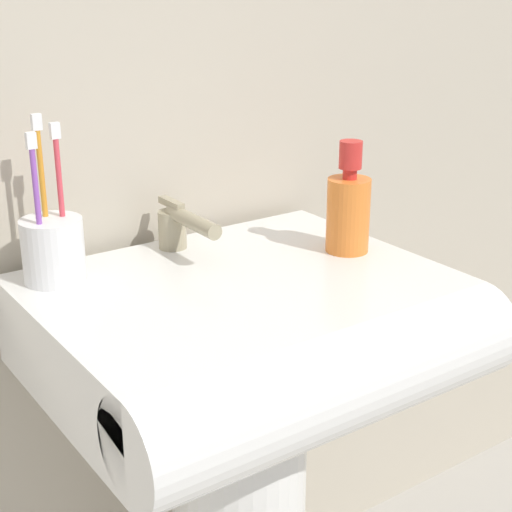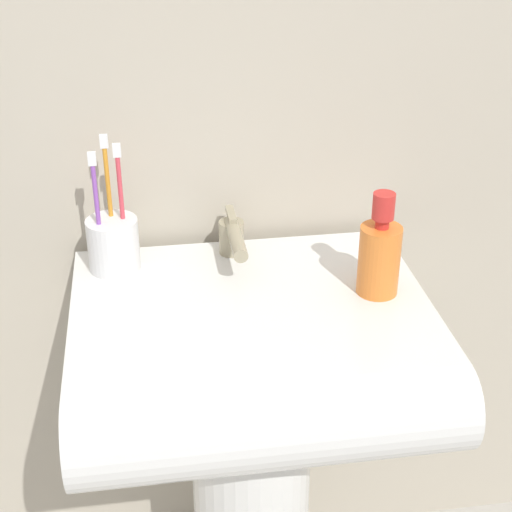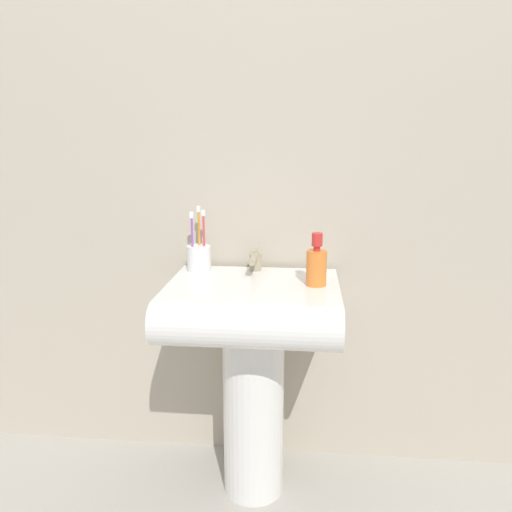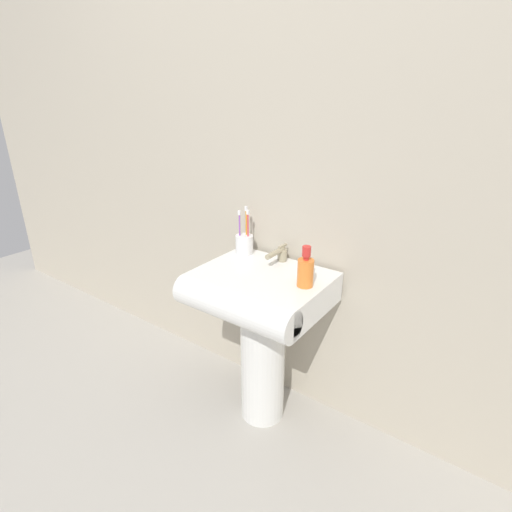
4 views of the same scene
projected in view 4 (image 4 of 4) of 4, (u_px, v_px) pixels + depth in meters
name	position (u px, v px, depth m)	size (l,w,h in m)	color
ground_plane	(262.00, 412.00, 1.88)	(6.00, 6.00, 0.00)	#ADA89E
wall_back	(298.00, 144.00, 1.60)	(5.00, 0.05, 2.40)	#B7AD99
sink_pedestal	(263.00, 360.00, 1.76)	(0.20, 0.20, 0.59)	white
sink_basin	(257.00, 291.00, 1.59)	(0.52, 0.45, 0.12)	white
faucet	(280.00, 254.00, 1.69)	(0.04, 0.14, 0.07)	tan
toothbrush_cup	(244.00, 243.00, 1.79)	(0.08, 0.08, 0.21)	white
soap_bottle	(305.00, 271.00, 1.48)	(0.06, 0.06, 0.16)	orange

